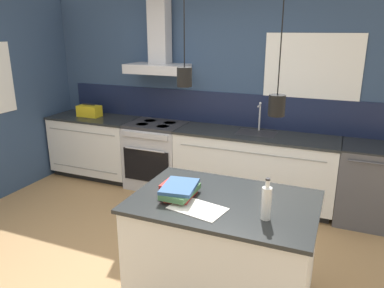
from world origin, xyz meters
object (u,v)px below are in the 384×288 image
oven_range (157,155)px  red_supply_box (178,189)px  book_stack (180,191)px  dishwasher (367,184)px  yellow_toolbox (89,111)px  bottle_on_island (266,202)px

oven_range → red_supply_box: (1.24, -1.97, 0.50)m
oven_range → book_stack: book_stack is taller
oven_range → dishwasher: (2.68, 0.00, 0.00)m
dishwasher → red_supply_box: (-1.45, -1.97, 0.50)m
yellow_toolbox → dishwasher: bearing=-0.0°
book_stack → yellow_toolbox: size_ratio=1.06×
bottle_on_island → dishwasher: bearing=70.6°
red_supply_box → yellow_toolbox: size_ratio=0.72×
book_stack → yellow_toolbox: (-2.37, 2.00, 0.03)m
bottle_on_island → yellow_toolbox: (-3.05, 2.10, -0.04)m
dishwasher → bottle_on_island: bottle_on_island is taller
oven_range → bottle_on_island: bearing=-47.1°
dishwasher → yellow_toolbox: bearing=180.0°
dishwasher → oven_range: bearing=-179.9°
dishwasher → book_stack: (-1.42, -2.00, 0.51)m
oven_range → book_stack: (1.27, -2.00, 0.51)m
yellow_toolbox → book_stack: bearing=-40.2°
book_stack → red_supply_box: (-0.03, 0.03, -0.01)m
dishwasher → yellow_toolbox: size_ratio=2.68×
red_supply_box → yellow_toolbox: bearing=139.9°
oven_range → red_supply_box: 2.38m
bottle_on_island → book_stack: (-0.68, 0.09, -0.07)m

